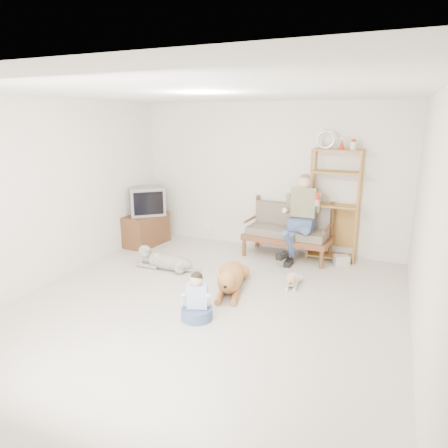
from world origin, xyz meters
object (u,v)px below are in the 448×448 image
at_px(golden_retriever, 231,278).
at_px(loveseat, 288,230).
at_px(etagere, 334,204).
at_px(tv_stand, 146,229).

bearing_deg(golden_retriever, loveseat, 63.30).
distance_m(loveseat, golden_retriever, 1.85).
distance_m(etagere, golden_retriever, 2.38).
relative_size(tv_stand, golden_retriever, 0.68).
distance_m(loveseat, etagere, 0.91).
xyz_separation_m(etagere, tv_stand, (-3.47, -0.59, -0.68)).
height_order(loveseat, golden_retriever, loveseat).
bearing_deg(loveseat, etagere, 15.46).
bearing_deg(tv_stand, loveseat, 14.70).
height_order(etagere, golden_retriever, etagere).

